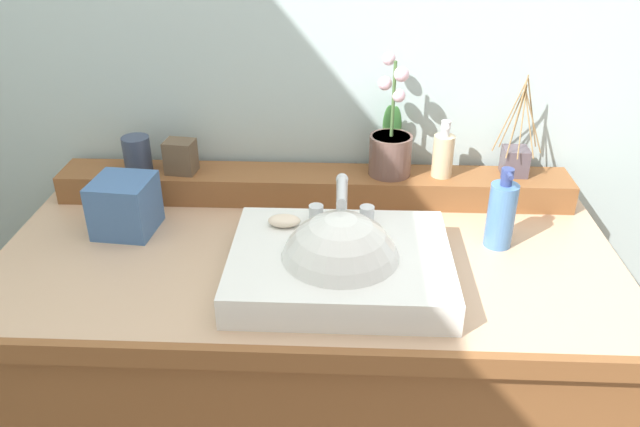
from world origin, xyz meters
The scene contains 12 objects.
wall_back centered at (0.00, 0.44, 1.32)m, with size 3.09×0.20×2.63m, color silver.
vanity_cabinet centered at (0.00, 0.00, 0.44)m, with size 1.36×0.67×0.88m.
back_ledge centered at (0.00, 0.26, 0.91)m, with size 1.28×0.13×0.07m, color brown.
sink_basin centered at (0.07, -0.11, 0.91)m, with size 0.44×0.35×0.27m.
soap_bar centered at (-0.05, -0.01, 0.96)m, with size 0.07×0.04×0.02m, color beige.
potted_plant centered at (0.19, 0.26, 1.03)m, with size 0.11×0.12×0.30m.
soap_dispenser centered at (0.32, 0.26, 1.01)m, with size 0.05×0.05×0.14m.
tumbler_cup centered at (-0.44, 0.25, 0.99)m, with size 0.07×0.07×0.09m, color #39445B.
reed_diffuser centered at (0.50, 0.27, 0.99)m, with size 0.12×0.11×0.25m.
trinket_box centered at (-0.33, 0.25, 0.99)m, with size 0.07×0.06×0.08m, color brown.
lotion_bottle centered at (0.42, 0.05, 0.96)m, with size 0.06×0.06×0.19m.
tissue_box centered at (-0.42, 0.08, 0.94)m, with size 0.13×0.13×0.13m, color #42679D.
Camera 1 is at (0.08, -1.18, 1.62)m, focal length 35.37 mm.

